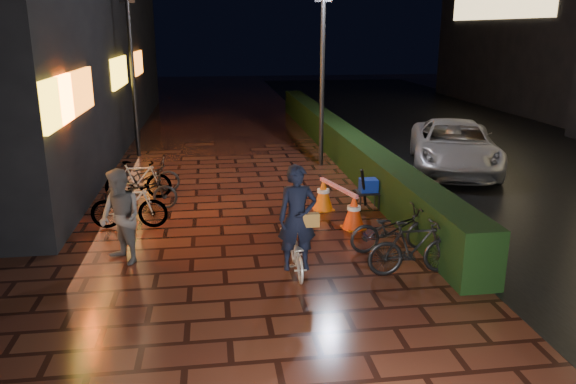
{
  "coord_description": "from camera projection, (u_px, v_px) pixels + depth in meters",
  "views": [
    {
      "loc": [
        -0.69,
        -9.28,
        3.88
      ],
      "look_at": [
        0.62,
        0.19,
        1.1
      ],
      "focal_mm": 35.0,
      "sensor_mm": 36.0,
      "label": 1
    }
  ],
  "objects": [
    {
      "name": "parked_bikes_storefront",
      "position": [
        139.0,
        187.0,
        12.7
      ],
      "size": [
        1.74,
        3.15,
        0.93
      ],
      "color": "black",
      "rests_on": "ground"
    },
    {
      "name": "lamp_post_hedge",
      "position": [
        322.0,
        72.0,
        15.89
      ],
      "size": [
        0.47,
        0.21,
        4.92
      ],
      "color": "black",
      "rests_on": "ground"
    },
    {
      "name": "hedge",
      "position": [
        338.0,
        139.0,
        17.9
      ],
      "size": [
        0.7,
        20.0,
        1.0
      ],
      "primitive_type": "cube",
      "color": "black",
      "rests_on": "ground"
    },
    {
      "name": "van",
      "position": [
        454.0,
        146.0,
        15.93
      ],
      "size": [
        3.72,
        5.41,
        1.38
      ],
      "primitive_type": "imported",
      "rotation": [
        0.0,
        0.0,
        -0.32
      ],
      "color": "#AAAAAF",
      "rests_on": "ground"
    },
    {
      "name": "parked_bikes_hedge",
      "position": [
        402.0,
        237.0,
        9.65
      ],
      "size": [
        1.62,
        1.57,
        0.93
      ],
      "color": "black",
      "rests_on": "ground"
    },
    {
      "name": "cyclist",
      "position": [
        297.0,
        235.0,
        9.07
      ],
      "size": [
        0.67,
        1.29,
        1.85
      ],
      "color": "silver",
      "rests_on": "ground"
    },
    {
      "name": "lamp_post_sf",
      "position": [
        132.0,
        69.0,
        17.07
      ],
      "size": [
        0.48,
        0.15,
        4.95
      ],
      "color": "black",
      "rests_on": "ground"
    },
    {
      "name": "ground",
      "position": [
        255.0,
        255.0,
        10.0
      ],
      "size": [
        80.0,
        80.0,
        0.0
      ],
      "primitive_type": "plane",
      "color": "#381911",
      "rests_on": "ground"
    },
    {
      "name": "bystander_person",
      "position": [
        120.0,
        217.0,
        9.49
      ],
      "size": [
        0.99,
        1.01,
        1.65
      ],
      "primitive_type": "imported",
      "rotation": [
        0.0,
        0.0,
        -0.89
      ],
      "color": "#535355",
      "rests_on": "ground"
    },
    {
      "name": "traffic_barrier",
      "position": [
        338.0,
        202.0,
        11.86
      ],
      "size": [
        0.85,
        1.78,
        0.73
      ],
      "color": "#FF3F0D",
      "rests_on": "ground"
    },
    {
      "name": "asphalt_road",
      "position": [
        557.0,
        171.0,
        15.93
      ],
      "size": [
        11.0,
        60.0,
        0.01
      ],
      "primitive_type": "cube",
      "color": "black",
      "rests_on": "ground"
    },
    {
      "name": "cart_assembly",
      "position": [
        368.0,
        187.0,
        12.47
      ],
      "size": [
        0.55,
        0.54,
        0.98
      ],
      "color": "black",
      "rests_on": "ground"
    }
  ]
}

